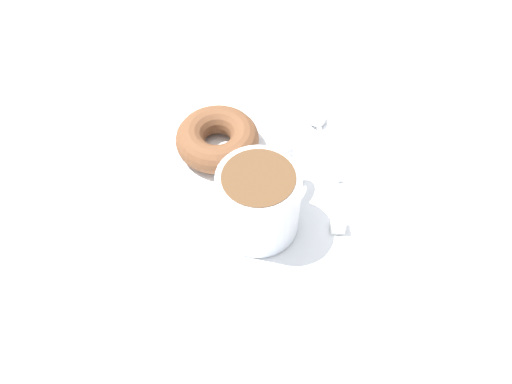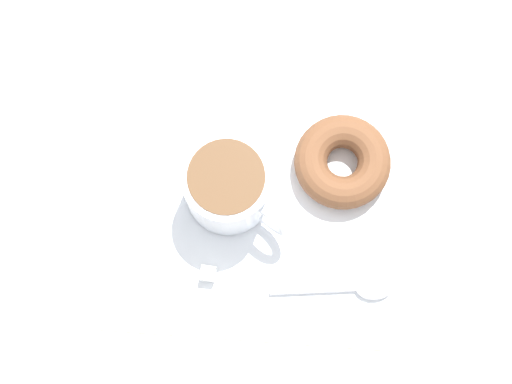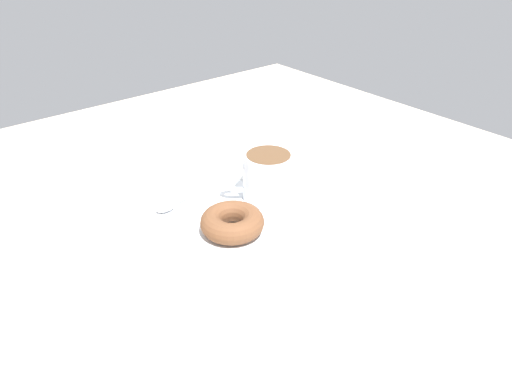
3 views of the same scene
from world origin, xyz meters
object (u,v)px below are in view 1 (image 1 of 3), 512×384
(coffee_cup, at_px, (259,200))
(spoon, at_px, (319,125))
(donut, at_px, (217,139))
(sugar_cube, at_px, (338,225))

(coffee_cup, bearing_deg, spoon, -118.97)
(donut, bearing_deg, coffee_cup, 112.84)
(coffee_cup, relative_size, spoon, 0.88)
(donut, bearing_deg, spoon, -165.74)
(coffee_cup, relative_size, donut, 1.10)
(donut, height_order, spoon, donut)
(coffee_cup, xyz_separation_m, donut, (0.05, -0.11, -0.02))
(donut, relative_size, sugar_cube, 6.77)
(spoon, bearing_deg, coffee_cup, 61.03)
(coffee_cup, height_order, spoon, coffee_cup)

